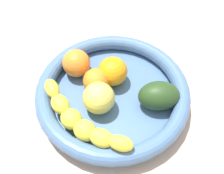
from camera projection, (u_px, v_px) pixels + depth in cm
name	position (u px, v px, depth cm)	size (l,w,h in cm)	color
kitchen_counter	(112.00, 103.00, 58.33)	(120.00, 120.00, 3.00)	#B9A392
fruit_bowl	(112.00, 92.00, 54.95)	(34.09, 34.09, 5.26)	#496C9B
banana_draped_left	(79.00, 121.00, 47.86)	(16.98, 19.17, 5.40)	yellow
orange_front	(112.00, 71.00, 55.42)	(6.78, 6.78, 6.78)	orange
orange_mid_left	(76.00, 63.00, 57.05)	(6.55, 6.55, 6.55)	orange
orange_mid_right	(95.00, 81.00, 54.33)	(5.87, 5.87, 5.87)	orange
avocado_dark	(158.00, 96.00, 51.83)	(8.85, 6.39, 6.13)	#25401D
apple_yellow	(98.00, 98.00, 51.04)	(6.86, 6.86, 6.86)	#DBCC58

